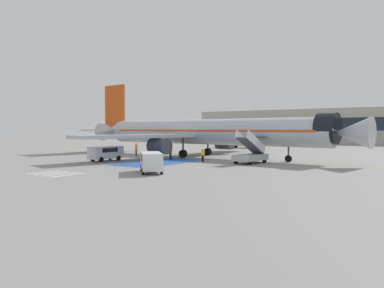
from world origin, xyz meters
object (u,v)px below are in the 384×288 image
Objects in this scene: ground_crew_0 at (170,151)px; ground_crew_2 at (203,154)px; ground_crew_1 at (136,149)px; traffic_cone_0 at (114,155)px; boarding_stairs_forward at (251,155)px; service_van_1 at (106,152)px; fuel_tanker at (237,140)px; service_van_0 at (151,160)px; airliner at (201,132)px; terminal_building at (372,126)px.

ground_crew_0 is 5.51m from ground_crew_2.
ground_crew_1 is 3.03× the size of traffic_cone_0.
boarding_stairs_forward reaches higher than service_van_1.
fuel_tanker is at bearing -60.91° from ground_crew_2.
service_van_0 is 7.13× the size of traffic_cone_0.
service_van_1 is 6.55m from traffic_cone_0.
ground_crew_0 reaches higher than service_van_1.
fuel_tanker is 38.52m from service_van_1.
traffic_cone_0 is (-3.97, 5.15, -0.80)m from service_van_1.
fuel_tanker reaches higher than ground_crew_1.
boarding_stairs_forward is 14.16m from service_van_0.
fuel_tanker is at bearing 124.90° from boarding_stairs_forward.
traffic_cone_0 is at bearing -1.94° from ground_crew_0.
service_van_0 is at bearing 24.67° from airliner.
airliner reaches higher than terminal_building.
airliner is 10.18m from ground_crew_1.
terminal_building is (5.64, 85.43, 3.71)m from service_van_0.
airliner reaches higher than service_van_1.
ground_crew_1 is 3.79m from traffic_cone_0.
airliner is 13.01m from traffic_cone_0.
ground_crew_0 is 8.44m from ground_crew_1.
service_van_0 is 2.72× the size of ground_crew_2.
airliner is at bearing 68.43° from service_van_1.
boarding_stairs_forward reaches higher than ground_crew_1.
service_van_1 is at bearing -151.07° from boarding_stairs_forward.
traffic_cone_0 is (-20.49, -2.22, -0.67)m from boarding_stairs_forward.
fuel_tanker is (-7.61, 25.87, -1.94)m from airliner.
airliner reaches higher than service_van_0.
ground_crew_0 is 0.99× the size of ground_crew_1.
ground_crew_1 reaches higher than service_van_1.
service_van_0 is at bearing 108.79° from ground_crew_2.
airliner is at bearing -108.76° from ground_crew_0.
service_van_1 is at bearing -52.35° from traffic_cone_0.
service_van_0 is (-3.55, -13.71, 0.15)m from boarding_stairs_forward.
ground_crew_2 is at bearing 12.98° from fuel_tanker.
boarding_stairs_forward is 0.05× the size of terminal_building.
fuel_tanker is at bearing 85.68° from traffic_cone_0.
boarding_stairs_forward is at bearing -91.67° from terminal_building.
terminal_building reaches higher than ground_crew_0.
service_van_0 is at bearing -28.92° from ground_crew_1.
ground_crew_1 reaches higher than ground_crew_0.
ground_crew_1 reaches higher than traffic_cone_0.
ground_crew_0 is 1.15× the size of ground_crew_2.
traffic_cone_0 is 77.44m from terminal_building.
terminal_building is at bearing 81.20° from service_van_1.
airliner is 24.64× the size of ground_crew_0.
fuel_tanker is 32.66m from ground_crew_0.
ground_crew_1 is 0.02× the size of terminal_building.
service_van_1 is (-6.16, -12.62, -2.51)m from airliner.
terminal_building is (2.09, 71.72, 3.86)m from boarding_stairs_forward.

